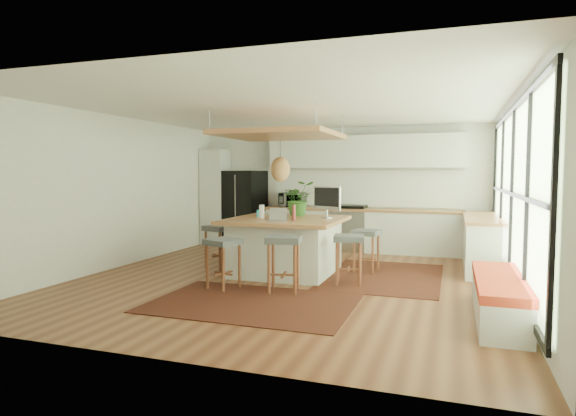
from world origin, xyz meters
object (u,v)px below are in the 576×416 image
at_px(island, 286,246).
at_px(stool_right_back, 366,251).
at_px(monitor, 327,203).
at_px(microwave, 293,198).
at_px(island_plant, 299,202).
at_px(fridge, 245,206).
at_px(stool_right_front, 349,261).
at_px(stool_near_left, 223,265).
at_px(stool_near_right, 284,267).
at_px(stool_left_side, 220,249).
at_px(laptop, 277,213).

distance_m(island, stool_right_back, 1.38).
height_order(monitor, microwave, monitor).
bearing_deg(microwave, island_plant, -77.77).
distance_m(fridge, island_plant, 2.98).
xyz_separation_m(monitor, microwave, (-1.42, 2.43, -0.07)).
xyz_separation_m(island, stool_right_front, (1.17, -0.48, -0.11)).
height_order(fridge, island, fridge).
relative_size(fridge, island_plant, 2.84).
distance_m(stool_near_left, stool_right_front, 1.88).
bearing_deg(microwave, monitor, -68.53).
relative_size(stool_near_right, stool_right_back, 1.12).
bearing_deg(stool_left_side, stool_right_back, 12.91).
distance_m(island, stool_near_right, 1.32).
bearing_deg(laptop, fridge, 112.33).
xyz_separation_m(stool_near_right, island_plant, (-0.35, 1.78, 0.81)).
xyz_separation_m(stool_right_front, island_plant, (-1.12, 1.01, 0.81)).
xyz_separation_m(stool_near_left, stool_right_front, (1.67, 0.87, 0.00)).
height_order(stool_near_right, microwave, microwave).
height_order(stool_near_left, microwave, microwave).
bearing_deg(stool_right_front, island_plant, 138.00).
bearing_deg(stool_near_right, stool_right_back, 64.43).
xyz_separation_m(stool_near_right, microwave, (-1.19, 3.98, 0.77)).
height_order(stool_left_side, island_plant, island_plant).
bearing_deg(laptop, stool_right_back, 29.46).
relative_size(fridge, microwave, 2.95).
bearing_deg(island_plant, stool_left_side, -156.43).
bearing_deg(monitor, laptop, -103.14).
height_order(stool_near_left, stool_near_right, stool_near_right).
relative_size(stool_right_front, microwave, 1.27).
relative_size(island, microwave, 3.14).
xyz_separation_m(laptop, microwave, (-0.81, 3.19, 0.07)).
height_order(stool_right_back, laptop, laptop).
height_order(stool_right_front, island_plant, island_plant).
bearing_deg(monitor, stool_left_side, -144.45).
xyz_separation_m(fridge, microwave, (1.18, 0.02, 0.20)).
relative_size(island, stool_right_front, 2.47).
xyz_separation_m(stool_right_back, stool_left_side, (-2.49, -0.57, 0.00)).
height_order(stool_near_left, stool_left_side, stool_left_side).
height_order(fridge, laptop, fridge).
relative_size(stool_right_back, stool_left_side, 0.94).
bearing_deg(island_plant, laptop, -92.24).
bearing_deg(stool_left_side, island_plant, 23.57).
bearing_deg(fridge, island_plant, -34.62).
relative_size(island, monitor, 3.17).
bearing_deg(fridge, microwave, 13.40).
distance_m(stool_near_left, stool_right_back, 2.58).
relative_size(stool_near_left, laptop, 2.38).
distance_m(stool_right_back, stool_left_side, 2.55).
bearing_deg(island, stool_left_side, -178.74).
bearing_deg(stool_near_left, stool_right_back, 47.03).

